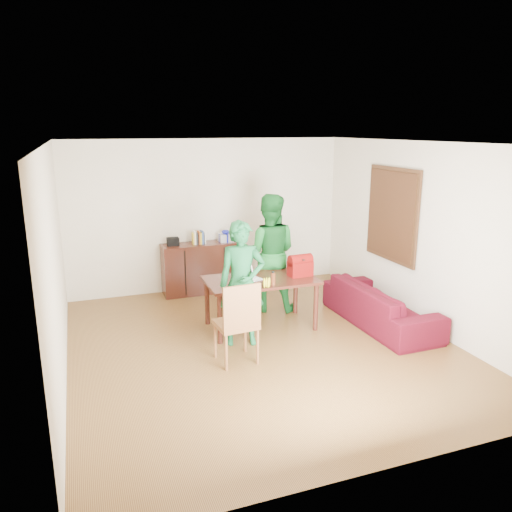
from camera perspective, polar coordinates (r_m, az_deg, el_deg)
name	(u,v)px	position (r m, az deg, el deg)	size (l,w,h in m)	color
room	(259,250)	(6.60, 0.37, 0.66)	(5.20, 5.70, 2.90)	#472A11
table	(261,285)	(7.29, 0.54, -3.31)	(1.61, 0.93, 0.75)	black
chair	(236,338)	(6.36, -2.25, -9.38)	(0.52, 0.50, 1.07)	brown
person_near	(242,284)	(6.70, -1.62, -3.18)	(0.62, 0.41, 1.71)	#125229
person_far	(269,253)	(7.96, 1.50, 0.37)	(0.92, 0.72, 1.89)	#145C20
laptop	(249,277)	(7.18, -0.76, -2.44)	(0.38, 0.31, 0.23)	white
bananas	(267,286)	(6.86, 1.23, -3.40)	(0.14, 0.09, 0.05)	yellow
bottle	(273,278)	(6.96, 1.95, -2.54)	(0.07, 0.07, 0.20)	#562813
red_bag	(300,267)	(7.40, 5.07, -1.31)	(0.35, 0.20, 0.26)	#6B0709
sofa	(380,305)	(7.75, 14.01, -5.40)	(2.09, 0.82, 0.61)	#410814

